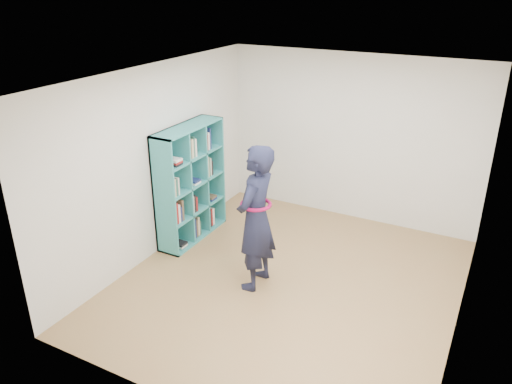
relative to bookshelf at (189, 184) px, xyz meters
The scene contains 9 objects.
floor 2.07m from the bookshelf, 14.79° to the right, with size 4.50×4.50×0.00m, color #9B7246.
ceiling 2.59m from the bookshelf, 14.79° to the right, with size 4.50×4.50×0.00m, color white.
wall_left 0.69m from the bookshelf, 109.13° to the right, with size 0.02×4.50×2.60m, color silver.
wall_right 3.89m from the bookshelf, ahead, with size 0.02×4.50×2.60m, color silver.
wall_back 2.59m from the bookshelf, 43.95° to the left, with size 4.00×0.02×2.60m, color silver.
wall_front 3.32m from the bookshelf, 56.17° to the right, with size 4.00×0.02×2.60m, color silver.
bookshelf is the anchor object (origin of this frame).
person 1.62m from the bookshelf, 25.28° to the right, with size 0.46×0.68×1.85m.
smartphone 1.46m from the bookshelf, 24.83° to the right, with size 0.03×0.10×0.13m.
Camera 1 is at (2.13, -4.96, 3.59)m, focal length 35.00 mm.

